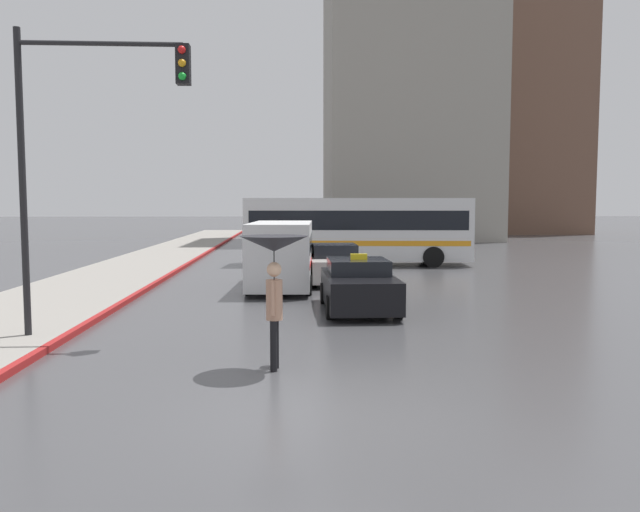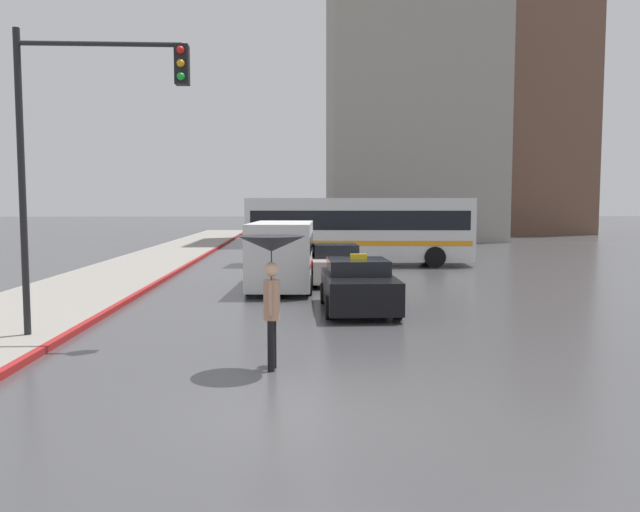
% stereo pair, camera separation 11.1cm
% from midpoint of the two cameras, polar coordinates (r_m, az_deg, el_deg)
% --- Properties ---
extents(ground_plane, '(300.00, 300.00, 0.00)m').
position_cam_midpoint_polar(ground_plane, '(8.74, 0.49, -14.26)').
color(ground_plane, '#424244').
extents(taxi, '(1.91, 4.05, 1.54)m').
position_cam_midpoint_polar(taxi, '(16.83, 3.71, -2.78)').
color(taxi, black).
rests_on(taxi, ground_plane).
extents(sedan_red, '(1.91, 4.07, 1.40)m').
position_cam_midpoint_polar(sedan_red, '(22.85, 1.57, -0.81)').
color(sedan_red, '#B7B2AD').
rests_on(sedan_red, ground_plane).
extents(ambulance_van, '(2.30, 5.35, 2.25)m').
position_cam_midpoint_polar(ambulance_van, '(21.22, -3.33, 0.39)').
color(ambulance_van, silver).
rests_on(ambulance_van, ground_plane).
extents(city_bus, '(10.68, 3.33, 3.16)m').
position_cam_midpoint_polar(city_bus, '(29.56, 3.69, 2.57)').
color(city_bus, silver).
rests_on(city_bus, ground_plane).
extents(pedestrian_with_umbrella, '(1.18, 1.18, 2.32)m').
position_cam_midpoint_polar(pedestrian_with_umbrella, '(10.64, -4.16, -0.20)').
color(pedestrian_with_umbrella, black).
rests_on(pedestrian_with_umbrella, ground_plane).
extents(traffic_light, '(3.51, 0.38, 6.39)m').
position_cam_midpoint_polar(traffic_light, '(13.84, -20.54, 10.87)').
color(traffic_light, black).
rests_on(traffic_light, ground_plane).
extents(building_tower_near, '(13.34, 10.95, 32.42)m').
position_cam_midpoint_polar(building_tower_near, '(54.38, 8.42, 18.86)').
color(building_tower_near, gray).
rests_on(building_tower_near, ground_plane).
extents(building_tower_far, '(12.24, 11.06, 24.69)m').
position_cam_midpoint_polar(building_tower_far, '(68.35, 17.66, 12.45)').
color(building_tower_far, brown).
rests_on(building_tower_far, ground_plane).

